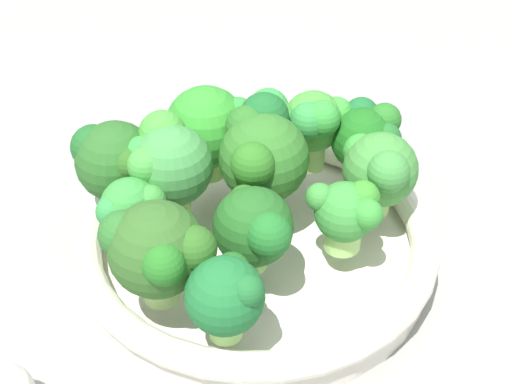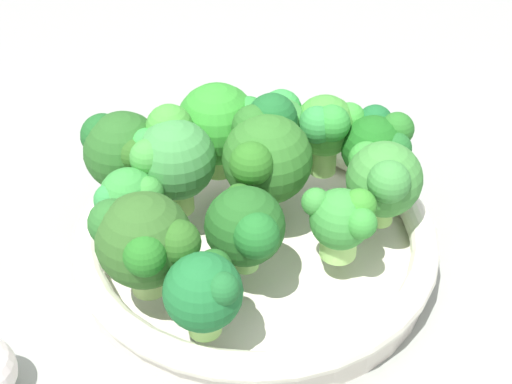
# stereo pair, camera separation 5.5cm
# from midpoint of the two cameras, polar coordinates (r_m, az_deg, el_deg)

# --- Properties ---
(ground_plane) EXTENTS (1.30, 1.30, 0.03)m
(ground_plane) POSITION_cam_midpoint_polar(r_m,az_deg,el_deg) (0.60, 0.79, -6.36)
(ground_plane) COLOR gray
(bowl) EXTENTS (0.27, 0.27, 0.04)m
(bowl) POSITION_cam_midpoint_polar(r_m,az_deg,el_deg) (0.58, 2.71, -3.88)
(bowl) COLOR beige
(bowl) RESTS_ON ground_plane
(broccoli_floret_0) EXTENTS (0.08, 0.07, 0.08)m
(broccoli_floret_0) POSITION_cam_midpoint_polar(r_m,az_deg,el_deg) (0.55, 3.56, 2.89)
(broccoli_floret_0) COLOR #9BCF74
(broccoli_floret_0) RESTS_ON bowl
(broccoli_floret_1) EXTENTS (0.06, 0.05, 0.06)m
(broccoli_floret_1) POSITION_cam_midpoint_polar(r_m,az_deg,el_deg) (0.59, 11.59, 3.44)
(broccoli_floret_1) COLOR #8ED068
(broccoli_floret_1) RESTS_ON bowl
(broccoli_floret_2) EXTENTS (0.06, 0.06, 0.08)m
(broccoli_floret_2) POSITION_cam_midpoint_polar(r_m,az_deg,el_deg) (0.55, -3.49, 2.58)
(broccoli_floret_2) COLOR #85B657
(broccoli_floret_2) RESTS_ON bowl
(broccoli_floret_3) EXTENTS (0.05, 0.05, 0.06)m
(broccoli_floret_3) POSITION_cam_midpoint_polar(r_m,az_deg,el_deg) (0.53, -6.46, -0.61)
(broccoli_floret_3) COLOR #89B455
(broccoli_floret_3) RESTS_ON bowl
(broccoli_floret_4) EXTENTS (0.06, 0.06, 0.07)m
(broccoli_floret_4) POSITION_cam_midpoint_polar(r_m,az_deg,el_deg) (0.59, 4.16, 4.57)
(broccoli_floret_4) COLOR #87BA4F
(broccoli_floret_4) RESTS_ON bowl
(broccoli_floret_5) EXTENTS (0.04, 0.05, 0.05)m
(broccoli_floret_5) POSITION_cam_midpoint_polar(r_m,az_deg,el_deg) (0.53, 9.37, -2.13)
(broccoli_floret_5) COLOR #9AD76C
(broccoli_floret_5) RESTS_ON bowl
(broccoli_floret_6) EXTENTS (0.05, 0.05, 0.06)m
(broccoli_floret_6) POSITION_cam_midpoint_polar(r_m,az_deg,el_deg) (0.47, -0.44, -7.51)
(broccoli_floret_6) COLOR #94CB62
(broccoli_floret_6) RESTS_ON bowl
(broccoli_floret_7) EXTENTS (0.06, 0.05, 0.06)m
(broccoli_floret_7) POSITION_cam_midpoint_polar(r_m,az_deg,el_deg) (0.51, 2.34, -2.73)
(broccoli_floret_7) COLOR #76B456
(broccoli_floret_7) RESTS_ON bowl
(broccoli_floret_8) EXTENTS (0.06, 0.07, 0.08)m
(broccoli_floret_8) POSITION_cam_midpoint_polar(r_m,az_deg,el_deg) (0.59, 0.18, 4.85)
(broccoli_floret_8) COLOR #87C258
(broccoli_floret_8) RESTS_ON bowl
(broccoli_floret_9) EXTENTS (0.06, 0.06, 0.07)m
(broccoli_floret_9) POSITION_cam_midpoint_polar(r_m,az_deg,el_deg) (0.57, -7.24, 2.98)
(broccoli_floret_9) COLOR #85BE68
(broccoli_floret_9) RESTS_ON bowl
(broccoli_floret_10) EXTENTS (0.07, 0.08, 0.07)m
(broccoli_floret_10) POSITION_cam_midpoint_polar(r_m,az_deg,el_deg) (0.49, -5.15, -3.76)
(broccoli_floret_10) COLOR #A1C96D
(broccoli_floret_10) RESTS_ON bowl
(broccoli_floret_11) EXTENTS (0.06, 0.05, 0.07)m
(broccoli_floret_11) POSITION_cam_midpoint_polar(r_m,az_deg,el_deg) (0.55, 12.18, 0.84)
(broccoli_floret_11) COLOR #88BF5B
(broccoli_floret_11) RESTS_ON bowl
(broccoli_floret_12) EXTENTS (0.06, 0.05, 0.07)m
(broccoli_floret_12) POSITION_cam_midpoint_polar(r_m,az_deg,el_deg) (0.59, 7.92, 4.70)
(broccoli_floret_12) COLOR #83B35B
(broccoli_floret_12) RESTS_ON bowl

